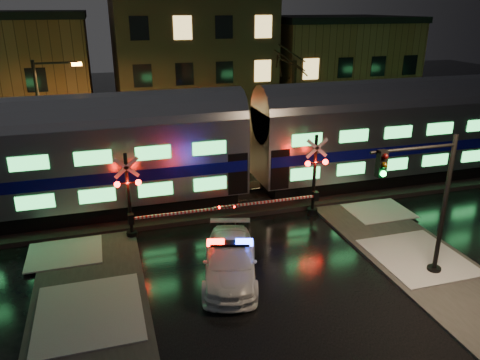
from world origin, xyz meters
The scene contains 11 objects.
ground centered at (0.00, 0.00, 0.00)m, with size 120.00×120.00×0.00m, color black.
ballast centered at (0.00, 5.00, 0.12)m, with size 90.00×4.20×0.24m, color black.
sidewalk_right centered at (6.50, -6.00, 0.06)m, with size 4.00×20.00×0.12m, color #2D2D2D.
building_mid centered at (2.00, 22.50, 5.75)m, with size 12.00×11.00×11.50m, color brown.
building_right centered at (15.00, 22.00, 4.25)m, with size 12.00×10.00×8.50m, color brown.
train centered at (1.76, 5.00, 3.38)m, with size 51.00×3.12×5.92m.
police_car centered at (-1.29, -2.06, 0.72)m, with size 3.27×5.30×1.60m.
crossing_signal_right centered at (3.89, 2.31, 1.70)m, with size 5.81×0.66×4.12m.
crossing_signal_left centered at (-4.30, 2.30, 1.65)m, with size 5.63×0.65×3.99m.
traffic_light centered at (5.56, -4.12, 3.00)m, with size 3.64×0.68×5.64m.
streetlight centered at (-8.27, 9.00, 4.21)m, with size 2.44×0.26×7.30m.
Camera 1 is at (-5.40, -17.15, 9.89)m, focal length 35.00 mm.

